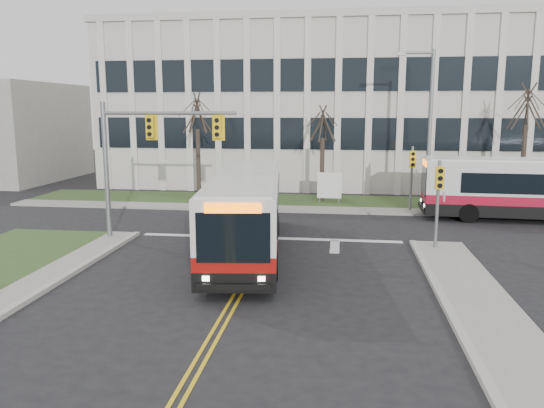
{
  "coord_description": "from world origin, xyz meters",
  "views": [
    {
      "loc": [
        3.19,
        -15.37,
        5.84
      ],
      "look_at": [
        0.39,
        6.01,
        2.0
      ],
      "focal_mm": 35.0,
      "sensor_mm": 36.0,
      "label": 1
    }
  ],
  "objects_px": {
    "directory_sign": "(329,186)",
    "bus_cross": "(541,191)",
    "bus_main": "(247,214)",
    "streetlight": "(427,121)"
  },
  "relations": [
    {
      "from": "streetlight",
      "to": "directory_sign",
      "type": "xyz_separation_m",
      "value": [
        -5.53,
        1.3,
        -4.02
      ]
    },
    {
      "from": "streetlight",
      "to": "bus_cross",
      "type": "xyz_separation_m",
      "value": [
        5.73,
        -2.2,
        -3.58
      ]
    },
    {
      "from": "streetlight",
      "to": "bus_main",
      "type": "distance_m",
      "value": 14.02
    },
    {
      "from": "streetlight",
      "to": "bus_cross",
      "type": "height_order",
      "value": "streetlight"
    },
    {
      "from": "bus_cross",
      "to": "streetlight",
      "type": "bearing_deg",
      "value": -108.33
    },
    {
      "from": "streetlight",
      "to": "directory_sign",
      "type": "distance_m",
      "value": 6.96
    },
    {
      "from": "bus_cross",
      "to": "bus_main",
      "type": "bearing_deg",
      "value": -57.62
    },
    {
      "from": "bus_main",
      "to": "streetlight",
      "type": "bearing_deg",
      "value": 43.9
    },
    {
      "from": "streetlight",
      "to": "bus_cross",
      "type": "bearing_deg",
      "value": -20.99
    },
    {
      "from": "directory_sign",
      "to": "bus_cross",
      "type": "relative_size",
      "value": 0.17
    }
  ]
}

